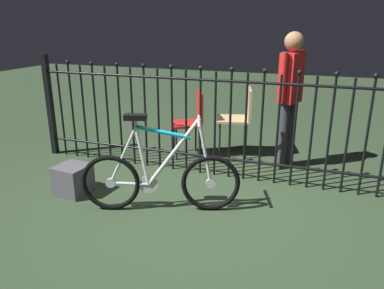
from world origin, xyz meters
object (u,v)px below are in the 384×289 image
Objects in this scene: chair_tan at (240,114)px; person_visitor at (290,89)px; chair_red at (192,118)px; display_crate at (73,180)px; bicycle at (160,178)px.

person_visitor is (0.64, -0.24, 0.41)m from chair_tan.
display_crate is (-0.78, -1.52, -0.36)m from chair_red.
chair_tan is (0.34, 1.79, 0.22)m from bicycle.
chair_red is at bearing -179.56° from person_visitor.
bicycle is 1.03m from display_crate.
chair_tan is 2.86× the size of display_crate.
chair_tan reaches higher than chair_red.
display_crate is at bearing -127.45° from chair_tan.
person_visitor is at bearing 37.48° from display_crate.
chair_red is (-0.23, 1.54, 0.18)m from bicycle.
chair_red is 1.75m from display_crate.
bicycle is 1.67× the size of chair_red.
chair_tan is 2.27m from display_crate.
bicycle is at bearing -122.34° from person_visitor.
chair_tan is 0.56× the size of person_visitor.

